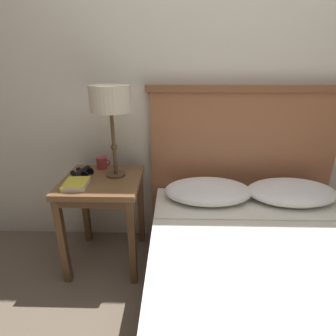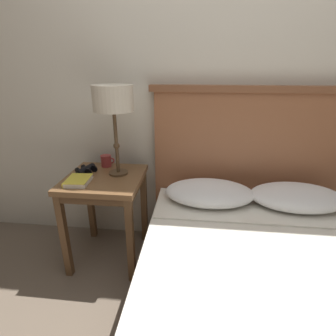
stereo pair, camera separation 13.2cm
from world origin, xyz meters
name	(u,v)px [view 1 (the left image)]	position (x,y,z in m)	size (l,w,h in m)	color
wall_back	(208,75)	(0.00, 1.09, 1.30)	(8.00, 0.06, 2.60)	beige
nightstand	(103,192)	(-0.71, 0.73, 0.56)	(0.51, 0.52, 0.66)	brown
bed	(268,281)	(0.28, 0.24, 0.29)	(1.42, 1.80, 1.24)	brown
table_lamp	(110,102)	(-0.63, 0.79, 1.15)	(0.26, 0.26, 0.59)	#4C3823
book_on_nightstand	(76,184)	(-0.84, 0.61, 0.67)	(0.15, 0.18, 0.03)	silver
binoculars_pair	(82,172)	(-0.86, 0.79, 0.68)	(0.15, 0.16, 0.05)	black
coffee_mug	(102,163)	(-0.76, 0.92, 0.70)	(0.10, 0.08, 0.08)	#993333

